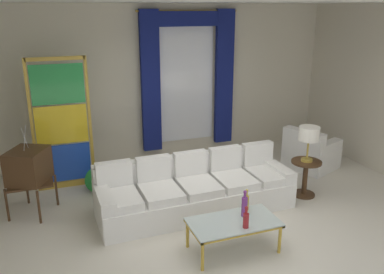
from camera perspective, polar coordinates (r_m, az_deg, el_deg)
The scene contains 15 objects.
ground_plane at distance 5.82m, azimuth 3.42°, elevation -12.46°, with size 16.00×16.00×0.00m, color silver.
wall_rear at distance 8.05m, azimuth -5.18°, elevation 7.54°, with size 8.00×0.12×3.00m, color beige.
ceiling_slab at distance 5.76m, azimuth 0.65°, elevation 18.70°, with size 8.00×7.60×0.04m, color white.
curtained_window at distance 8.04m, azimuth -0.54°, elevation 9.34°, with size 2.00×0.17×2.70m.
couch_white_long at distance 6.15m, azimuth 0.32°, elevation -7.46°, with size 2.93×0.97×0.86m.
coffee_table at distance 5.16m, azimuth 5.86°, elevation -12.08°, with size 1.11×0.60×0.41m.
bottle_blue_decanter at distance 5.20m, azimuth 7.40°, elevation -9.56°, with size 0.08×0.08×0.35m.
bottle_crystal_tall at distance 4.97m, azimuth 7.60°, elevation -11.41°, with size 0.07×0.07×0.28m.
bottle_amber_squat at distance 5.36m, azimuth 7.66°, elevation -9.02°, with size 0.07×0.07×0.29m.
vintage_tv at distance 6.31m, azimuth -22.04°, elevation -4.00°, with size 0.72×0.75×1.35m.
armchair_white at distance 7.97m, azimuth 16.25°, elevation -2.27°, with size 1.06×1.05×0.80m.
stained_glass_divider at distance 6.95m, azimuth -17.84°, elevation 1.32°, with size 0.95×0.05×2.20m.
peacock_figurine at distance 6.81m, azimuth -12.95°, elevation -6.12°, with size 0.44×0.60×0.50m.
round_side_table at distance 6.79m, azimuth 15.66°, elevation -5.17°, with size 0.48×0.48×0.59m.
table_lamp_brass at distance 6.56m, azimuth 16.15°, elevation 0.25°, with size 0.32×0.32×0.57m.
Camera 1 is at (-2.06, -4.58, 2.94)m, focal length 37.88 mm.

